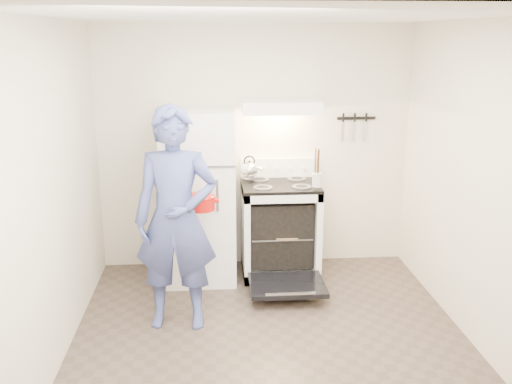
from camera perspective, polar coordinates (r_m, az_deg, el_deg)
The scene contains 15 objects.
floor at distance 4.65m, azimuth 1.64°, elevation -15.31°, with size 3.60×3.60×0.00m, color #4A3C34.
back_wall at distance 5.90m, azimuth -0.13°, elevation 4.42°, with size 3.20×0.02×2.50m, color beige.
refrigerator at distance 5.64m, azimuth -5.74°, elevation -0.37°, with size 0.70×0.70×1.70m, color white.
stove_body at distance 5.82m, azimuth 2.39°, elevation -3.83°, with size 0.76×0.65×0.92m, color white.
cooktop at distance 5.68m, azimuth 2.44°, elevation 0.70°, with size 0.76×0.65×0.03m, color black.
backsplash at distance 5.92m, azimuth 2.12°, elevation 2.47°, with size 0.76×0.07×0.20m, color white.
oven_door at distance 5.39m, azimuth 3.11°, elevation -9.28°, with size 0.70×0.54×0.04m, color black.
oven_rack at distance 5.82m, azimuth 2.38°, elevation -4.02°, with size 0.60×0.52×0.01m, color slate.
range_hood at distance 5.61m, azimuth 2.44°, elevation 8.58°, with size 0.76×0.50×0.12m, color white.
knife_strip at distance 6.01m, azimuth 10.00°, elevation 7.28°, with size 0.40×0.02×0.03m, color black.
pizza_stone at distance 5.73m, azimuth 2.95°, elevation -4.20°, with size 0.37×0.37×0.02m, color #91694E.
tea_kettle at distance 5.74m, azimuth -0.67°, elevation 2.36°, with size 0.21×0.18×0.26m, color silver, non-canonical shape.
utensil_jar at distance 5.46m, azimuth 6.11°, elevation 1.21°, with size 0.09×0.09×0.13m, color silver.
person at distance 4.68m, azimuth -8.00°, elevation -2.72°, with size 0.68×0.45×1.86m, color navy.
dutch_oven at distance 5.03m, azimuth -5.54°, elevation -1.10°, with size 0.32×0.25×0.22m, color #B9100B, non-canonical shape.
Camera 1 is at (-0.44, -3.97, 2.38)m, focal length 40.00 mm.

